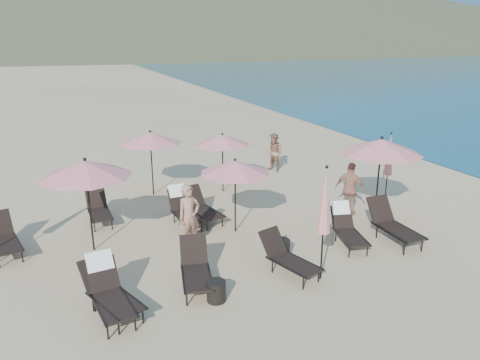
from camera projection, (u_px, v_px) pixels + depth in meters
name	position (u px, v px, depth m)	size (l,w,h in m)	color
ground	(287.00, 268.00, 10.95)	(800.00, 800.00, 0.00)	#D6BA8C
lounger_0	(110.00, 292.00, 9.10)	(1.13, 1.74, 0.93)	black
lounger_1	(108.00, 289.00, 9.08)	(0.79, 1.73, 1.04)	black
lounger_2	(196.00, 268.00, 10.05)	(0.95, 1.70, 0.92)	black
lounger_3	(288.00, 257.00, 10.58)	(1.00, 1.65, 0.89)	black
lounger_4	(347.00, 227.00, 12.08)	(0.91, 1.63, 0.96)	black
lounger_5	(393.00, 224.00, 12.25)	(0.72, 1.77, 1.01)	black
lounger_6	(3.00, 237.00, 11.53)	(0.93, 1.69, 0.92)	black
lounger_7	(99.00, 209.00, 13.47)	(0.61, 1.52, 0.86)	black
lounger_8	(183.00, 208.00, 13.36)	(0.64, 1.62, 0.99)	black
lounger_9	(202.00, 207.00, 13.57)	(0.89, 1.66, 0.90)	black
umbrella_open_0	(86.00, 169.00, 11.21)	(2.25, 2.25, 2.42)	black
umbrella_open_1	(235.00, 167.00, 12.39)	(1.94, 1.94, 2.09)	black
umbrella_open_2	(381.00, 146.00, 13.01)	(2.34, 2.34, 2.52)	black
umbrella_open_3	(150.00, 138.00, 15.28)	(2.06, 2.06, 2.22)	black
umbrella_open_4	(222.00, 140.00, 15.66)	(1.91, 1.91, 2.06)	black
umbrella_closed_0	(325.00, 202.00, 9.92)	(0.31, 0.31, 2.64)	black
umbrella_closed_1	(389.00, 155.00, 14.46)	(0.28, 0.28, 2.35)	black
side_table_0	(216.00, 291.00, 9.54)	(0.40, 0.40, 0.44)	black
side_table_1	(281.00, 248.00, 11.43)	(0.45, 0.45, 0.44)	black
beachgoer_a	(189.00, 217.00, 11.75)	(0.61, 0.40, 1.68)	#A9735C
beachgoer_b	(274.00, 153.00, 18.26)	(0.74, 0.58, 1.52)	#95664C
beachgoer_c	(350.00, 189.00, 13.88)	(0.95, 0.40, 1.62)	tan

